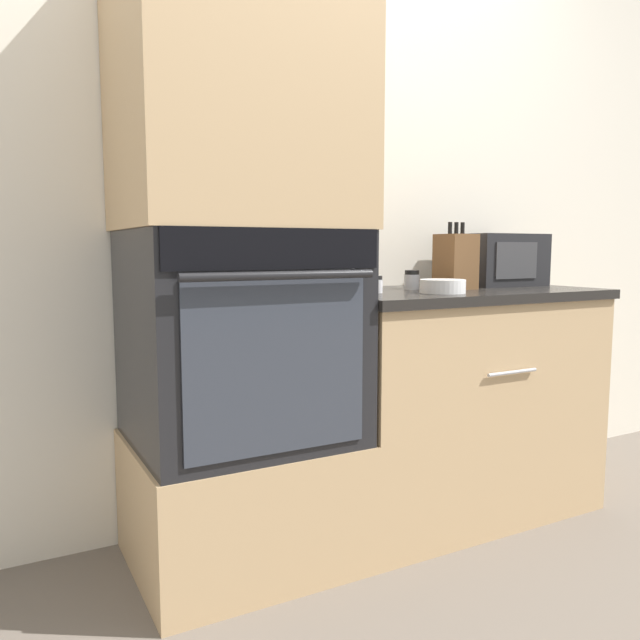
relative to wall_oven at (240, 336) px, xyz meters
The scene contains 12 objects.
ground_plane 0.88m from the wall_oven, 40.50° to the right, with size 12.00×12.00×0.00m, color #6B6056.
wall_back 0.69m from the wall_oven, 43.85° to the left, with size 8.00×0.05×2.50m.
oven_cabinet_base 0.54m from the wall_oven, 90.00° to the left, with size 0.69×0.60×0.42m.
wall_oven is the anchor object (origin of this frame).
oven_cabinet_upper 0.78m from the wall_oven, 90.00° to the left, with size 0.69×0.60×0.89m.
counter_unit 0.94m from the wall_oven, ahead, with size 1.09×0.63×0.88m.
microwave 1.23m from the wall_oven, ahead, with size 0.36×0.28×0.22m.
knife_block 0.92m from the wall_oven, ahead, with size 0.12×0.13×0.26m.
bowl 0.74m from the wall_oven, 10.91° to the right, with size 0.16×0.16×0.05m.
condiment_jar_near 0.48m from the wall_oven, 18.13° to the left, with size 0.04×0.04×0.12m.
condiment_jar_mid 0.53m from the wall_oven, ahead, with size 0.04×0.04×0.06m.
condiment_jar_far 0.75m from the wall_oven, ahead, with size 0.06×0.06×0.07m.
Camera 1 is at (-1.06, -1.56, 1.03)m, focal length 35.00 mm.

